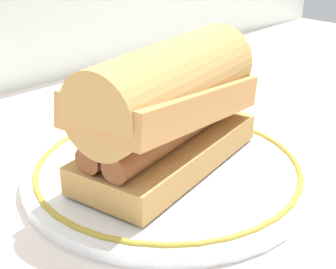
% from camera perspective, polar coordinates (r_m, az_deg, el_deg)
% --- Properties ---
extents(ground_plane, '(1.50, 1.50, 0.00)m').
position_cam_1_polar(ground_plane, '(0.50, 0.00, -3.73)').
color(ground_plane, silver).
extents(plate, '(0.27, 0.27, 0.01)m').
position_cam_1_polar(plate, '(0.47, -0.00, -4.10)').
color(plate, white).
rests_on(plate, ground_plane).
extents(sausage_sandwich, '(0.21, 0.13, 0.12)m').
position_cam_1_polar(sausage_sandwich, '(0.45, 0.00, 3.41)').
color(sausage_sandwich, tan).
rests_on(sausage_sandwich, plate).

